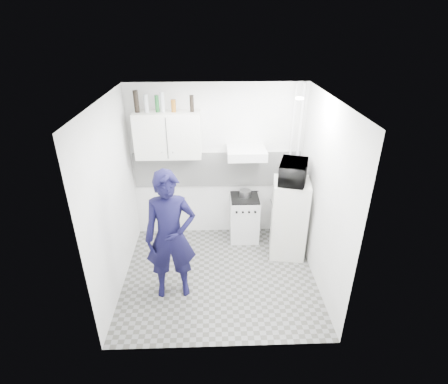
{
  "coord_description": "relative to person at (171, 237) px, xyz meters",
  "views": [
    {
      "loc": [
        -0.08,
        -4.09,
        3.48
      ],
      "look_at": [
        0.08,
        0.3,
        1.25
      ],
      "focal_mm": 28.0,
      "sensor_mm": 36.0,
      "label": 1
    }
  ],
  "objects": [
    {
      "name": "canister_a",
      "position": [
        -0.0,
        1.37,
        1.38
      ],
      "size": [
        0.07,
        0.07,
        0.18
      ],
      "primitive_type": "cylinder",
      "color": "brown",
      "rests_on": "upper_cabinet"
    },
    {
      "name": "floor",
      "position": [
        0.64,
        0.3,
        -0.92
      ],
      "size": [
        2.8,
        2.8,
        0.0
      ],
      "primitive_type": "plane",
      "color": "slate",
      "rests_on": "ground"
    },
    {
      "name": "microwave",
      "position": [
        1.74,
        0.84,
        0.52
      ],
      "size": [
        0.65,
        0.53,
        0.31
      ],
      "primitive_type": "imported",
      "rotation": [
        0.0,
        0.0,
        1.27
      ],
      "color": "black",
      "rests_on": "fridge"
    },
    {
      "name": "range_hood",
      "position": [
        1.09,
        1.3,
        0.65
      ],
      "size": [
        0.6,
        0.5,
        0.14
      ],
      "primitive_type": "cube",
      "color": "silver",
      "rests_on": "wall_back"
    },
    {
      "name": "stove_top",
      "position": [
        1.08,
        1.3,
        -0.13
      ],
      "size": [
        0.46,
        0.46,
        0.03
      ],
      "primitive_type": "cube",
      "color": "black",
      "rests_on": "stove"
    },
    {
      "name": "bottle_e",
      "position": [
        0.27,
        1.37,
        1.41
      ],
      "size": [
        0.06,
        0.06,
        0.24
      ],
      "primitive_type": "cylinder",
      "color": "black",
      "rests_on": "upper_cabinet"
    },
    {
      "name": "wall_left",
      "position": [
        -0.76,
        0.3,
        0.38
      ],
      "size": [
        0.0,
        2.6,
        2.6
      ],
      "primitive_type": "plane",
      "rotation": [
        1.57,
        0.0,
        1.57
      ],
      "color": "white",
      "rests_on": "floor"
    },
    {
      "name": "bottle_b",
      "position": [
        -0.4,
        1.37,
        1.42
      ],
      "size": [
        0.07,
        0.07,
        0.26
      ],
      "primitive_type": "cylinder",
      "color": "#B2B7BC",
      "rests_on": "upper_cabinet"
    },
    {
      "name": "fridge",
      "position": [
        1.74,
        0.84,
        -0.27
      ],
      "size": [
        0.6,
        0.6,
        1.28
      ],
      "primitive_type": "cube",
      "rotation": [
        0.0,
        0.0,
        -0.15
      ],
      "color": "white",
      "rests_on": "floor"
    },
    {
      "name": "person",
      "position": [
        0.0,
        0.0,
        0.0
      ],
      "size": [
        0.71,
        0.51,
        1.83
      ],
      "primitive_type": "imported",
      "rotation": [
        0.0,
        0.0,
        0.1
      ],
      "color": "black",
      "rests_on": "floor"
    },
    {
      "name": "upper_cabinet",
      "position": [
        -0.11,
        1.37,
        0.93
      ],
      "size": [
        1.0,
        0.35,
        0.7
      ],
      "primitive_type": "cube",
      "color": "white",
      "rests_on": "wall_back"
    },
    {
      "name": "ceiling",
      "position": [
        0.64,
        0.3,
        1.68
      ],
      "size": [
        2.8,
        2.8,
        0.0
      ],
      "primitive_type": "plane",
      "color": "white",
      "rests_on": "wall_back"
    },
    {
      "name": "backsplash",
      "position": [
        0.64,
        1.53,
        0.28
      ],
      "size": [
        2.74,
        0.03,
        0.6
      ],
      "primitive_type": "cube",
      "color": "white",
      "rests_on": "wall_back"
    },
    {
      "name": "wall_right",
      "position": [
        2.04,
        0.3,
        0.38
      ],
      "size": [
        0.0,
        2.6,
        2.6
      ],
      "primitive_type": "plane",
      "rotation": [
        1.57,
        0.0,
        -1.57
      ],
      "color": "white",
      "rests_on": "floor"
    },
    {
      "name": "pipe_b",
      "position": [
        1.82,
        1.47,
        0.38
      ],
      "size": [
        0.04,
        0.04,
        2.6
      ],
      "primitive_type": "cylinder",
      "color": "silver",
      "rests_on": "floor"
    },
    {
      "name": "bottle_d",
      "position": [
        -0.16,
        1.37,
        1.43
      ],
      "size": [
        0.07,
        0.07,
        0.29
      ],
      "primitive_type": "cylinder",
      "color": "#B2B7BC",
      "rests_on": "upper_cabinet"
    },
    {
      "name": "wall_back",
      "position": [
        0.64,
        1.55,
        0.38
      ],
      "size": [
        2.8,
        0.0,
        2.8
      ],
      "primitive_type": "plane",
      "rotation": [
        1.57,
        0.0,
        0.0
      ],
      "color": "white",
      "rests_on": "floor"
    },
    {
      "name": "pipe_a",
      "position": [
        1.94,
        1.47,
        0.38
      ],
      "size": [
        0.05,
        0.05,
        2.6
      ],
      "primitive_type": "cylinder",
      "color": "silver",
      "rests_on": "floor"
    },
    {
      "name": "bottle_c",
      "position": [
        -0.24,
        1.37,
        1.41
      ],
      "size": [
        0.06,
        0.06,
        0.25
      ],
      "primitive_type": "cylinder",
      "color": "#144C1E",
      "rests_on": "upper_cabinet"
    },
    {
      "name": "stove",
      "position": [
        1.08,
        1.3,
        -0.53
      ],
      "size": [
        0.48,
        0.48,
        0.77
      ],
      "primitive_type": "cube",
      "color": "silver",
      "rests_on": "floor"
    },
    {
      "name": "bottle_a",
      "position": [
        -0.54,
        1.37,
        1.44
      ],
      "size": [
        0.07,
        0.07,
        0.32
      ],
      "primitive_type": "cylinder",
      "color": "black",
      "rests_on": "upper_cabinet"
    },
    {
      "name": "ceiling_spot_fixture",
      "position": [
        1.64,
        0.5,
        1.65
      ],
      "size": [
        0.1,
        0.1,
        0.02
      ],
      "primitive_type": "cylinder",
      "color": "white",
      "rests_on": "ceiling"
    },
    {
      "name": "saucepan",
      "position": [
        1.09,
        1.33,
        -0.07
      ],
      "size": [
        0.19,
        0.19,
        0.1
      ],
      "primitive_type": "cylinder",
      "color": "silver",
      "rests_on": "stove_top"
    }
  ]
}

